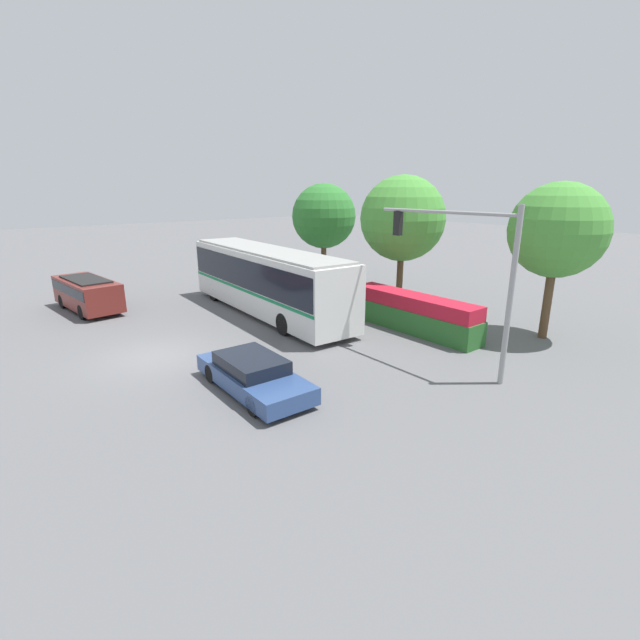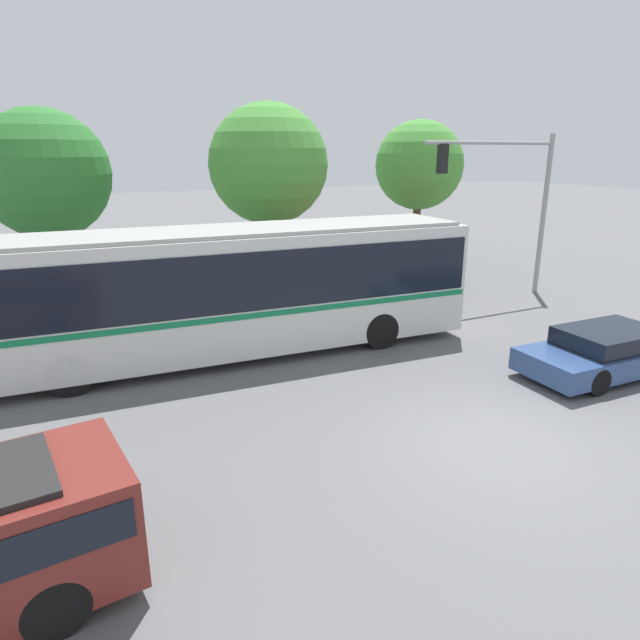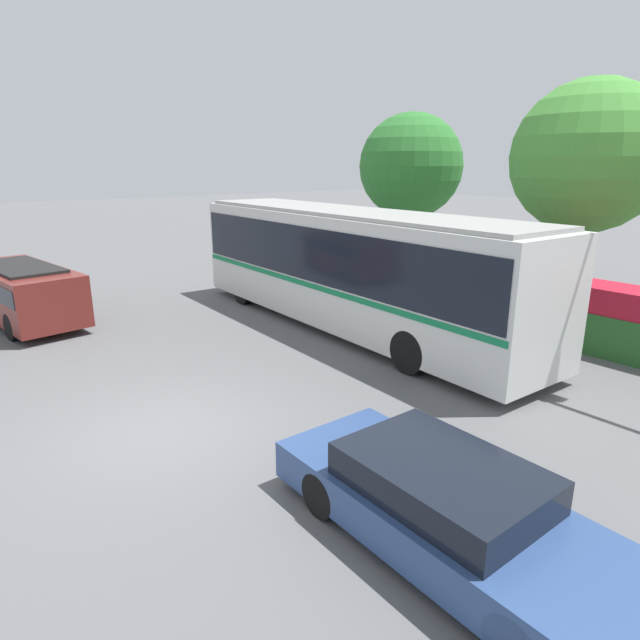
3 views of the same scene
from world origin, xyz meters
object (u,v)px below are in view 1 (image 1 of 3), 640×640
Objects in this scene: city_bus at (266,277)px; sedan_foreground at (253,374)px; suv_left_lane at (87,292)px; street_tree_left at (324,216)px; traffic_light_pole at (470,261)px; street_tree_right at (558,231)px; street_tree_centre at (403,219)px.

city_bus reaches higher than sedan_foreground.
city_bus reaches higher than suv_left_lane.
city_bus is 9.32m from sedan_foreground.
street_tree_left is at bearing -56.76° from city_bus.
traffic_light_pole is at bearing -169.44° from city_bus.
street_tree_left reaches higher than city_bus.
traffic_light_pole is at bearing -91.30° from street_tree_right.
suv_left_lane is at bearing -171.23° from sedan_foreground.
city_bus is 2.17× the size of traffic_light_pole.
suv_left_lane is at bearing -140.18° from street_tree_right.
suv_left_lane is 14.70m from street_tree_left.
sedan_foreground is 0.90× the size of suv_left_lane.
street_tree_left is (-11.66, 12.34, 3.89)m from sedan_foreground.
traffic_light_pole is at bearing -21.10° from street_tree_left.
street_tree_left is at bearing 173.94° from street_tree_centre.
sedan_foreground is at bearing -46.62° from street_tree_left.
traffic_light_pole is (16.96, 8.43, 2.88)m from suv_left_lane.
traffic_light_pole is 0.89× the size of street_tree_right.
street_tree_centre is at bearing 111.58° from sedan_foreground.
street_tree_left reaches higher than sedan_foreground.
street_tree_centre reaches higher than street_tree_right.
street_tree_centre is (3.34, 6.28, 2.81)m from city_bus.
city_bus is at bearing 41.67° from suv_left_lane.
street_tree_centre is (-4.23, 11.55, 4.15)m from sedan_foreground.
street_tree_left is at bearing 134.86° from sedan_foreground.
street_tree_right is (10.78, 7.20, 2.67)m from city_bus.
street_tree_right is at bearing 7.11° from street_tree_centre.
traffic_light_pole reaches higher than suv_left_lane.
street_tree_left is 1.01× the size of street_tree_right.
sedan_foreground is 0.82× the size of traffic_light_pole.
street_tree_centre is 7.49m from street_tree_right.
city_bus is at bearing 146.62° from sedan_foreground.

